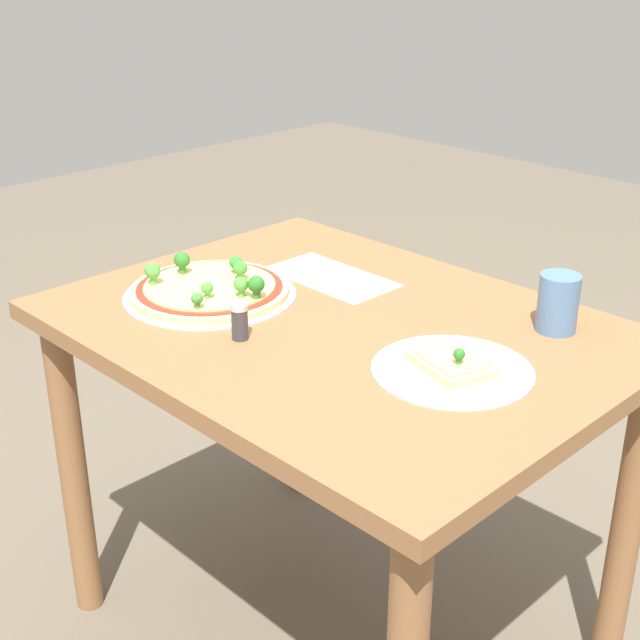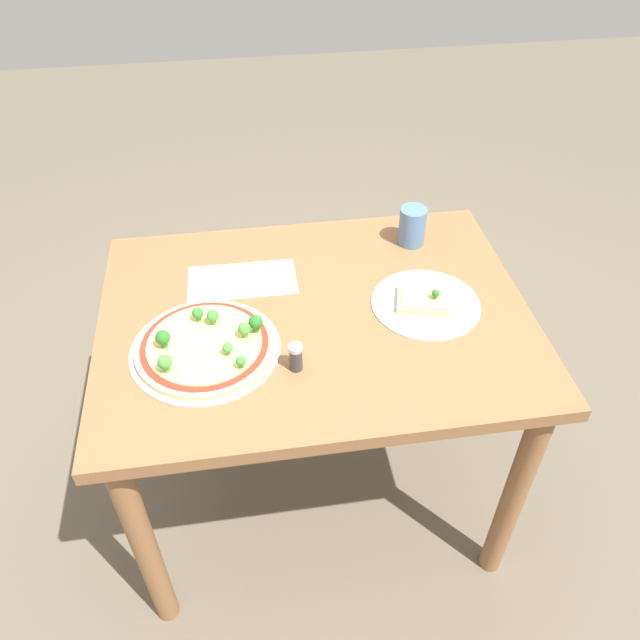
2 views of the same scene
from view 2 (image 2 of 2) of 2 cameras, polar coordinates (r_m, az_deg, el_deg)
The scene contains 7 objects.
ground_plane at distance 2.12m, azimuth -0.32°, elevation -14.93°, with size 8.00×8.00×0.00m, color brown.
dining_table at distance 1.62m, azimuth -0.40°, elevation -2.37°, with size 1.06×0.79×0.76m.
pizza_tray_whole at distance 1.46m, azimuth -10.44°, elevation -2.31°, with size 0.35×0.35×0.07m.
pizza_tray_slice at distance 1.58m, azimuth 9.60°, elevation 1.64°, with size 0.27×0.27×0.05m.
drinking_cup at distance 1.76m, azimuth 8.43°, elevation 8.48°, with size 0.07×0.07×0.11m, color #4C7099.
condiment_shaker at distance 1.38m, azimuth -2.24°, elevation -3.42°, with size 0.03×0.03×0.07m.
paper_menu at distance 1.65m, azimuth -7.12°, elevation 3.63°, with size 0.28×0.15×0.00m, color silver.
Camera 2 is at (0.16, 1.14, 1.78)m, focal length 35.00 mm.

